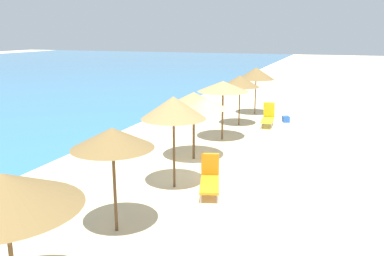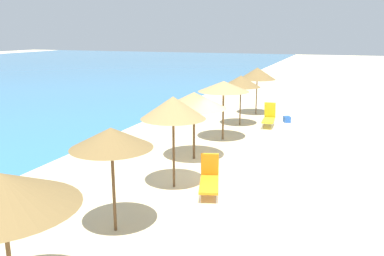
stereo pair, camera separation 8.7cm
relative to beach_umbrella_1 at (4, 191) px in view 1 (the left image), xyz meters
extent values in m
plane|color=beige|center=(8.58, -1.59, -2.30)|extent=(160.00, 160.00, 0.00)
cone|color=olive|center=(0.00, 0.00, 0.00)|extent=(2.54, 2.54, 0.59)
cylinder|color=brown|center=(3.26, -0.05, -1.16)|extent=(0.08, 0.08, 2.28)
cone|color=olive|center=(3.26, -0.05, 0.07)|extent=(1.98, 1.98, 0.50)
cylinder|color=brown|center=(6.42, -0.28, -1.12)|extent=(0.08, 0.08, 2.37)
cone|color=#9E7F4C|center=(6.42, -0.28, 0.26)|extent=(2.01, 2.01, 0.69)
cylinder|color=brown|center=(9.38, 0.14, -1.23)|extent=(0.10, 0.10, 2.15)
cone|color=tan|center=(9.38, 0.14, 0.00)|extent=(2.47, 2.47, 0.61)
cylinder|color=brown|center=(12.56, -0.10, -1.12)|extent=(0.09, 0.09, 2.36)
cone|color=tan|center=(12.56, -0.10, 0.15)|extent=(2.31, 2.31, 0.47)
cylinder|color=brown|center=(15.72, -0.12, -1.21)|extent=(0.07, 0.07, 2.18)
cone|color=olive|center=(15.72, -0.12, 0.02)|extent=(2.03, 2.03, 0.59)
cylinder|color=brown|center=(18.90, -0.32, -1.18)|extent=(0.07, 0.07, 2.24)
cone|color=olive|center=(18.90, -0.32, 0.14)|extent=(2.16, 2.16, 0.70)
cube|color=yellow|center=(15.70, -1.63, -1.94)|extent=(1.34, 0.68, 0.07)
cube|color=yellow|center=(16.31, -1.58, -1.50)|extent=(0.39, 0.60, 0.86)
cylinder|color=silver|center=(15.13, -1.43, -2.14)|extent=(0.04, 0.04, 0.32)
cylinder|color=silver|center=(15.17, -1.92, -2.14)|extent=(0.04, 0.04, 0.32)
cylinder|color=silver|center=(16.23, -1.34, -2.14)|extent=(0.04, 0.04, 0.32)
cylinder|color=silver|center=(16.27, -1.83, -2.14)|extent=(0.04, 0.04, 0.32)
cube|color=orange|center=(6.19, -1.53, -1.97)|extent=(1.56, 0.96, 0.07)
cube|color=orange|center=(6.85, -1.33, -1.57)|extent=(0.39, 0.61, 0.79)
cylinder|color=silver|center=(5.53, -1.47, -2.15)|extent=(0.04, 0.04, 0.29)
cylinder|color=silver|center=(5.66, -1.93, -2.15)|extent=(0.04, 0.04, 0.29)
cylinder|color=silver|center=(6.71, -1.12, -2.15)|extent=(0.04, 0.04, 0.29)
cylinder|color=silver|center=(6.85, -1.58, -2.15)|extent=(0.04, 0.04, 0.29)
cube|color=blue|center=(17.24, -2.38, -2.13)|extent=(0.52, 0.48, 0.33)
camera|label=1|loc=(-4.61, -4.93, 2.48)|focal=37.44mm
camera|label=2|loc=(-4.58, -5.01, 2.48)|focal=37.44mm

